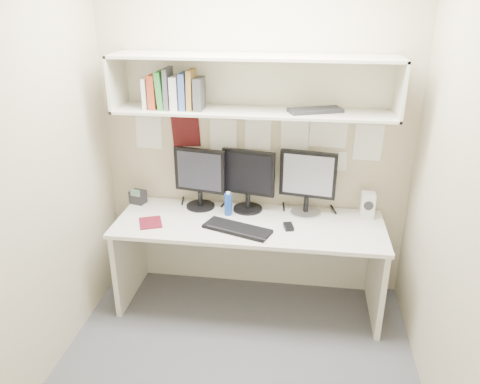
# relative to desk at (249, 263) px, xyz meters

# --- Properties ---
(floor) EXTENTS (2.40, 2.00, 0.01)m
(floor) POSITION_rel_desk_xyz_m (0.00, -0.65, -0.37)
(floor) COLOR #48484E
(floor) RESTS_ON ground
(wall_back) EXTENTS (2.40, 0.02, 2.60)m
(wall_back) POSITION_rel_desk_xyz_m (0.00, 0.35, 0.93)
(wall_back) COLOR #B4A889
(wall_back) RESTS_ON ground
(wall_front) EXTENTS (2.40, 0.02, 2.60)m
(wall_front) POSITION_rel_desk_xyz_m (0.00, -1.65, 0.93)
(wall_front) COLOR #B4A889
(wall_front) RESTS_ON ground
(wall_left) EXTENTS (0.02, 2.00, 2.60)m
(wall_left) POSITION_rel_desk_xyz_m (-1.20, -0.65, 0.93)
(wall_left) COLOR #B4A889
(wall_left) RESTS_ON ground
(wall_right) EXTENTS (0.02, 2.00, 2.60)m
(wall_right) POSITION_rel_desk_xyz_m (1.20, -0.65, 0.93)
(wall_right) COLOR #B4A889
(wall_right) RESTS_ON ground
(desk) EXTENTS (2.00, 0.70, 0.73)m
(desk) POSITION_rel_desk_xyz_m (0.00, 0.00, 0.00)
(desk) COLOR silver
(desk) RESTS_ON floor
(overhead_hutch) EXTENTS (2.00, 0.38, 0.40)m
(overhead_hutch) POSITION_rel_desk_xyz_m (0.00, 0.21, 1.35)
(overhead_hutch) COLOR beige
(overhead_hutch) RESTS_ON wall_back
(pinned_papers) EXTENTS (1.92, 0.01, 0.48)m
(pinned_papers) POSITION_rel_desk_xyz_m (0.00, 0.34, 0.88)
(pinned_papers) COLOR white
(pinned_papers) RESTS_ON wall_back
(monitor_left) EXTENTS (0.41, 0.23, 0.48)m
(monitor_left) POSITION_rel_desk_xyz_m (-0.42, 0.22, 0.63)
(monitor_left) COLOR black
(monitor_left) RESTS_ON desk
(monitor_center) EXTENTS (0.42, 0.23, 0.49)m
(monitor_center) POSITION_rel_desk_xyz_m (-0.04, 0.22, 0.63)
(monitor_center) COLOR black
(monitor_center) RESTS_ON desk
(monitor_right) EXTENTS (0.43, 0.24, 0.50)m
(monitor_right) POSITION_rel_desk_xyz_m (0.42, 0.22, 0.63)
(monitor_right) COLOR #A5A5AA
(monitor_right) RESTS_ON desk
(keyboard) EXTENTS (0.52, 0.33, 0.02)m
(keyboard) POSITION_rel_desk_xyz_m (-0.07, -0.15, 0.38)
(keyboard) COLOR black
(keyboard) RESTS_ON desk
(mouse) EXTENTS (0.08, 0.11, 0.03)m
(mouse) POSITION_rel_desk_xyz_m (0.29, -0.07, 0.38)
(mouse) COLOR black
(mouse) RESTS_ON desk
(speaker) EXTENTS (0.10, 0.11, 0.20)m
(speaker) POSITION_rel_desk_xyz_m (0.88, 0.20, 0.46)
(speaker) COLOR silver
(speaker) RESTS_ON desk
(blue_bottle) EXTENTS (0.06, 0.06, 0.19)m
(blue_bottle) POSITION_rel_desk_xyz_m (-0.18, 0.10, 0.45)
(blue_bottle) COLOR #153C96
(blue_bottle) RESTS_ON desk
(maroon_notebook) EXTENTS (0.22, 0.24, 0.01)m
(maroon_notebook) POSITION_rel_desk_xyz_m (-0.73, -0.13, 0.37)
(maroon_notebook) COLOR #570F1B
(maroon_notebook) RESTS_ON desk
(desk_phone) EXTENTS (0.14, 0.13, 0.14)m
(desk_phone) POSITION_rel_desk_xyz_m (-0.94, 0.22, 0.42)
(desk_phone) COLOR black
(desk_phone) RESTS_ON desk
(book_stack) EXTENTS (0.43, 0.18, 0.29)m
(book_stack) POSITION_rel_desk_xyz_m (-0.56, 0.13, 1.30)
(book_stack) COLOR beige
(book_stack) RESTS_ON overhead_hutch
(hutch_tray) EXTENTS (0.40, 0.27, 0.03)m
(hutch_tray) POSITION_rel_desk_xyz_m (0.44, 0.15, 1.19)
(hutch_tray) COLOR black
(hutch_tray) RESTS_ON overhead_hutch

